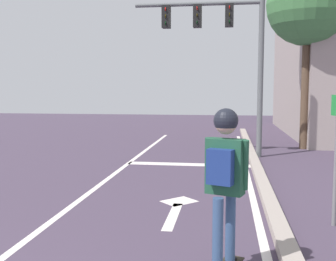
# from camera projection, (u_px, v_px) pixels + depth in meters

# --- Properties ---
(lane_line_center) EXTENTS (0.12, 20.00, 0.01)m
(lane_line_center) POSITION_uv_depth(u_px,v_px,m) (89.00, 193.00, 7.80)
(lane_line_center) COLOR silver
(lane_line_center) RESTS_ON ground
(lane_line_curbside) EXTENTS (0.12, 20.00, 0.01)m
(lane_line_curbside) POSITION_uv_depth(u_px,v_px,m) (253.00, 199.00, 7.36)
(lane_line_curbside) COLOR silver
(lane_line_curbside) RESTS_ON ground
(stop_bar) EXTENTS (3.24, 0.40, 0.01)m
(stop_bar) POSITION_uv_depth(u_px,v_px,m) (189.00, 164.00, 10.78)
(stop_bar) COLOR silver
(stop_bar) RESTS_ON ground
(lane_arrow_stem) EXTENTS (0.16, 1.40, 0.01)m
(lane_arrow_stem) POSITION_uv_depth(u_px,v_px,m) (173.00, 216.00, 6.41)
(lane_arrow_stem) COLOR silver
(lane_arrow_stem) RESTS_ON ground
(lane_arrow_head) EXTENTS (0.71, 0.71, 0.01)m
(lane_arrow_head) POSITION_uv_depth(u_px,v_px,m) (179.00, 201.00, 7.24)
(lane_arrow_head) COLOR silver
(lane_arrow_head) RESTS_ON ground
(curb_strip) EXTENTS (0.24, 24.00, 0.14)m
(curb_strip) POSITION_uv_depth(u_px,v_px,m) (267.00, 196.00, 7.32)
(curb_strip) COLOR #A2958B
(curb_strip) RESTS_ON ground
(skater) EXTENTS (0.45, 0.62, 1.72)m
(skater) POSITION_uv_depth(u_px,v_px,m) (225.00, 168.00, 4.22)
(skater) COLOR #334D76
(skater) RESTS_ON skateboard
(traffic_signal_mast) EXTENTS (3.75, 0.34, 4.91)m
(traffic_signal_mast) POSITION_uv_depth(u_px,v_px,m) (223.00, 37.00, 11.78)
(traffic_signal_mast) COLOR #5B6061
(traffic_signal_mast) RESTS_ON ground
(roadside_tree) EXTENTS (2.67, 2.67, 6.06)m
(roadside_tree) POSITION_uv_depth(u_px,v_px,m) (308.00, 5.00, 13.18)
(roadside_tree) COLOR brown
(roadside_tree) RESTS_ON ground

